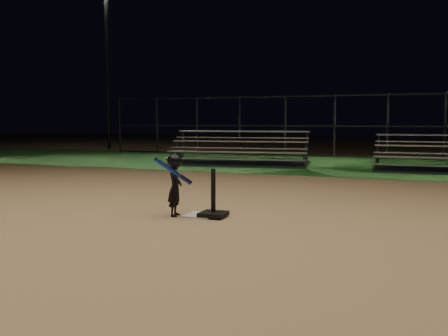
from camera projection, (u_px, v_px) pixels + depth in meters
ground at (200, 216)px, 7.51m from camera, size 80.00×80.00×0.00m
grass_strip at (320, 163)px, 16.77m from camera, size 60.00×8.00×0.01m
home_plate at (200, 215)px, 7.51m from camera, size 0.45×0.45×0.02m
batting_tee at (213, 208)px, 7.37m from camera, size 0.38×0.38×0.72m
child_batter at (175, 183)px, 7.45m from camera, size 0.45×0.56×0.96m
bleacher_left at (239, 158)px, 16.37m from camera, size 4.82×2.82×1.12m
backstop_fence at (335, 126)px, 19.43m from camera, size 20.08×0.08×2.50m
light_pole_left at (106, 53)px, 25.25m from camera, size 0.90×0.53×8.30m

